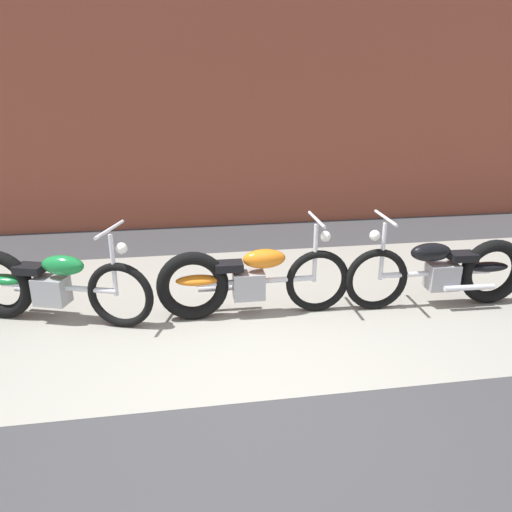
{
  "coord_description": "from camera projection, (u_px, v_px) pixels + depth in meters",
  "views": [
    {
      "loc": [
        -0.47,
        -3.07,
        2.29
      ],
      "look_at": [
        0.21,
        1.21,
        0.75
      ],
      "focal_mm": 34.04,
      "sensor_mm": 36.0,
      "label": 1
    }
  ],
  "objects": [
    {
      "name": "motorcycle_green",
      "position": [
        44.0,
        285.0,
        4.85
      ],
      "size": [
        1.93,
        0.86,
        1.03
      ],
      "rotation": [
        0.0,
        0.0,
        -0.32
      ],
      "color": "black",
      "rests_on": "ground"
    },
    {
      "name": "ground_plane",
      "position": [
        253.0,
        402.0,
        3.7
      ],
      "size": [
        80.0,
        80.0,
        0.0
      ],
      "primitive_type": "plane",
      "color": "#38383A"
    },
    {
      "name": "sidewalk_slab",
      "position": [
        229.0,
        305.0,
        5.33
      ],
      "size": [
        36.0,
        3.5,
        0.01
      ],
      "primitive_type": "cube",
      "color": "gray",
      "rests_on": "ground"
    },
    {
      "name": "motorcycle_orange",
      "position": [
        241.0,
        280.0,
        4.95
      ],
      "size": [
        2.01,
        0.58,
        1.03
      ],
      "rotation": [
        0.0,
        0.0,
        -0.01
      ],
      "color": "black",
      "rests_on": "ground"
    },
    {
      "name": "motorcycle_black",
      "position": [
        449.0,
        271.0,
        5.2
      ],
      "size": [
        2.01,
        0.58,
        1.03
      ],
      "rotation": [
        0.0,
        0.0,
        3.1
      ],
      "color": "black",
      "rests_on": "ground"
    },
    {
      "name": "brick_building_wall",
      "position": [
        203.0,
        60.0,
        7.65
      ],
      "size": [
        36.0,
        0.5,
        5.31
      ],
      "primitive_type": "cube",
      "color": "brown",
      "rests_on": "ground"
    }
  ]
}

